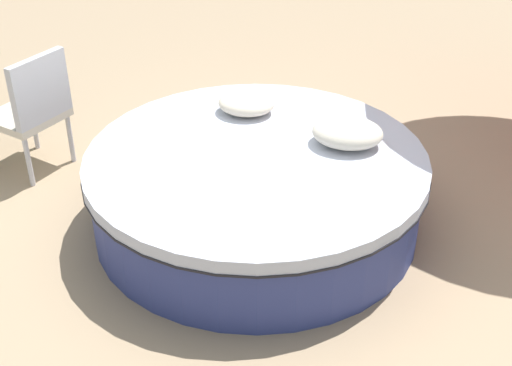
{
  "coord_description": "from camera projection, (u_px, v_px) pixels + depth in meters",
  "views": [
    {
      "loc": [
        0.77,
        -4.01,
        2.9
      ],
      "look_at": [
        0.0,
        0.0,
        0.34
      ],
      "focal_mm": 49.01,
      "sensor_mm": 36.0,
      "label": 1
    }
  ],
  "objects": [
    {
      "name": "ground_plane",
      "position": [
        256.0,
        223.0,
        5.0
      ],
      "size": [
        16.0,
        16.0,
        0.0
      ],
      "primitive_type": "plane",
      "color": "#9E8466"
    },
    {
      "name": "round_bed",
      "position": [
        256.0,
        189.0,
        4.84
      ],
      "size": [
        2.34,
        2.34,
        0.56
      ],
      "color": "navy",
      "rests_on": "ground_plane"
    },
    {
      "name": "throw_pillow_0",
      "position": [
        347.0,
        133.0,
        4.78
      ],
      "size": [
        0.49,
        0.39,
        0.18
      ],
      "primitive_type": "ellipsoid",
      "color": "beige",
      "rests_on": "round_bed"
    },
    {
      "name": "throw_pillow_1",
      "position": [
        246.0,
        103.0,
        5.2
      ],
      "size": [
        0.42,
        0.36,
        0.15
      ],
      "primitive_type": "ellipsoid",
      "color": "beige",
      "rests_on": "round_bed"
    },
    {
      "name": "patio_chair",
      "position": [
        33.0,
        106.0,
        5.33
      ],
      "size": [
        0.65,
        0.67,
        0.98
      ],
      "rotation": [
        0.0,
        0.0,
        1.2
      ],
      "color": "#B7B7BC",
      "rests_on": "ground_plane"
    }
  ]
}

